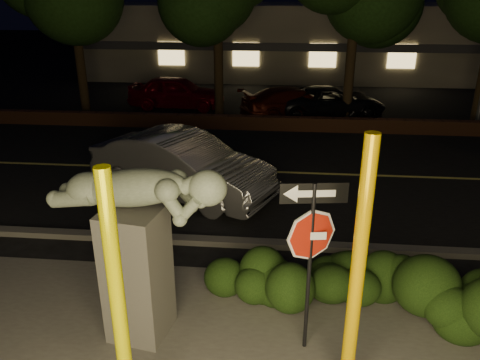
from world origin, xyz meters
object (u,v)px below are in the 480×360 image
silver_sedan (182,166)px  parked_car_red (177,92)px  yellow_pole_left (119,313)px  parked_car_dark (330,102)px  yellow_pole_right (357,275)px  parked_car_darkred (294,103)px  signpost (311,236)px  sculpture (137,234)px

silver_sedan → parked_car_red: (-2.17, 9.06, -0.08)m
yellow_pole_left → parked_car_dark: yellow_pole_left is taller
yellow_pole_right → parked_car_darkred: bearing=92.3°
signpost → silver_sedan: (-2.84, 5.12, -1.03)m
signpost → yellow_pole_right: bearing=-63.0°
yellow_pole_left → signpost: bearing=37.0°
yellow_pole_left → sculpture: bearing=100.8°
yellow_pole_left → silver_sedan: size_ratio=0.70×
yellow_pole_right → parked_car_dark: 14.08m
parked_car_red → yellow_pole_right: bearing=-157.3°
signpost → parked_car_dark: 13.43m
parked_car_darkred → parked_car_dark: (1.42, 0.37, -0.01)m
yellow_pole_left → signpost: size_ratio=1.28×
sculpture → parked_car_red: 14.37m
yellow_pole_right → parked_car_red: 15.90m
silver_sedan → parked_car_darkred: bearing=5.3°
yellow_pole_left → yellow_pole_right: (2.52, 0.83, 0.07)m
silver_sedan → parked_car_red: bearing=38.4°
signpost → sculpture: 2.34m
yellow_pole_left → sculpture: yellow_pole_left is taller
silver_sedan → parked_car_red: silver_sedan is taller
sculpture → silver_sedan: 5.13m
silver_sedan → parked_car_darkred: size_ratio=1.10×
silver_sedan → parked_car_darkred: (2.79, 7.82, -0.15)m
parked_car_red → parked_car_darkred: 5.11m
parked_car_darkred → signpost: bearing=156.0°
yellow_pole_left → parked_car_red: size_ratio=0.80×
yellow_pole_right → silver_sedan: yellow_pole_right is taller
parked_car_darkred → parked_car_dark: bearing=-99.7°
signpost → yellow_pole_left: bearing=-151.2°
sculpture → yellow_pole_left: bearing=-69.6°
yellow_pole_right → parked_car_red: (-5.50, 14.89, -1.00)m
parked_car_red → sculpture: bearing=-166.8°
yellow_pole_right → silver_sedan: (-3.33, 5.82, -0.92)m
sculpture → parked_car_darkred: (2.29, 12.84, -1.03)m
sculpture → parked_car_darkred: bearing=89.5°
yellow_pole_right → parked_car_darkred: (-0.54, 13.64, -1.08)m
yellow_pole_right → parked_car_dark: yellow_pole_right is taller
parked_car_darkred → silver_sedan: bearing=136.2°
yellow_pole_left → sculpture: (-0.31, 1.62, 0.03)m
silver_sedan → yellow_pole_right: bearing=-125.3°
silver_sedan → parked_car_red: size_ratio=1.15×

